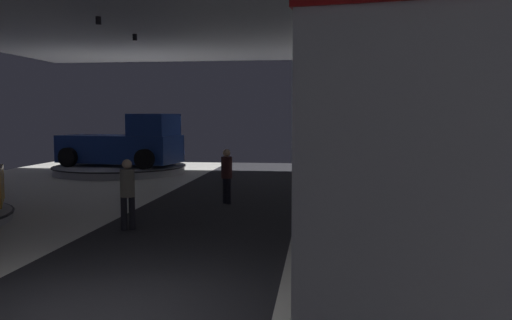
{
  "coord_description": "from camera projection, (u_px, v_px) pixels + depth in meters",
  "views": [
    {
      "loc": [
        2.78,
        -5.91,
        2.55
      ],
      "look_at": [
        1.13,
        7.52,
        1.4
      ],
      "focal_mm": 36.55,
      "sensor_mm": 36.0,
      "label": 1
    }
  ],
  "objects": [
    {
      "name": "column_right",
      "position": [
        357.0,
        109.0,
        14.8
      ],
      "size": [
        1.27,
        1.27,
        5.5
      ],
      "color": "#ADADB2",
      "rests_on": "ground"
    },
    {
      "name": "brand_sign_pylon",
      "position": [
        438.0,
        266.0,
        2.12
      ],
      "size": [
        1.35,
        0.83,
        3.74
      ],
      "color": "slate",
      "rests_on": "ground"
    },
    {
      "name": "display_platform_deep_right",
      "position": [
        397.0,
        173.0,
        22.03
      ],
      "size": [
        5.68,
        5.68,
        0.27
      ],
      "color": "#B7B7BC",
      "rests_on": "ground"
    },
    {
      "name": "pickup_truck_deep_right",
      "position": [
        390.0,
        148.0,
        21.93
      ],
      "size": [
        5.56,
        3.29,
        2.3
      ],
      "color": "#2D5638",
      "rests_on": "display_platform_deep_right"
    },
    {
      "name": "display_platform_mid_right",
      "position": [
        491.0,
        241.0,
        10.13
      ],
      "size": [
        5.68,
        5.68,
        0.22
      ],
      "color": "silver",
      "rests_on": "ground"
    },
    {
      "name": "pickup_truck_mid_right",
      "position": [
        511.0,
        189.0,
        9.93
      ],
      "size": [
        5.65,
        3.63,
        2.3
      ],
      "color": "black",
      "rests_on": "display_platform_mid_right"
    },
    {
      "name": "display_platform_deep_left",
      "position": [
        120.0,
        169.0,
        23.26
      ],
      "size": [
        5.82,
        5.82,
        0.34
      ],
      "color": "#B7B7BC",
      "rests_on": "ground"
    },
    {
      "name": "pickup_truck_deep_left",
      "position": [
        126.0,
        145.0,
        23.07
      ],
      "size": [
        5.57,
        3.35,
        2.3
      ],
      "color": "navy",
      "rests_on": "display_platform_deep_left"
    },
    {
      "name": "visitor_walking_near",
      "position": [
        227.0,
        173.0,
        15.06
      ],
      "size": [
        0.32,
        0.32,
        1.59
      ],
      "color": "black",
      "rests_on": "ground"
    },
    {
      "name": "visitor_walking_far",
      "position": [
        128.0,
        190.0,
        11.59
      ],
      "size": [
        0.32,
        0.32,
        1.59
      ],
      "color": "black",
      "rests_on": "ground"
    }
  ]
}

